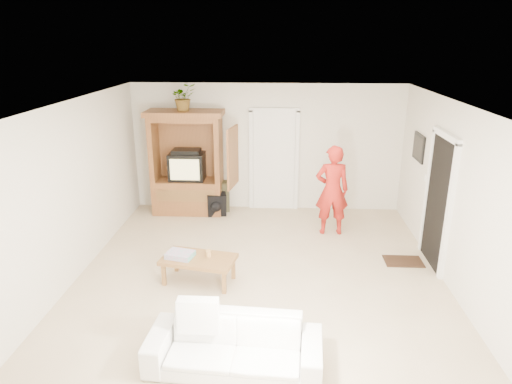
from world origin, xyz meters
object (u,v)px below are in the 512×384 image
(man, at_px, (332,190))
(coffee_table, at_px, (199,261))
(armoire, at_px, (188,169))
(sofa, at_px, (234,345))

(man, relative_size, coffee_table, 1.45)
(armoire, bearing_deg, sofa, -73.40)
(coffee_table, bearing_deg, sofa, -57.57)
(armoire, distance_m, sofa, 4.92)
(sofa, bearing_deg, man, 73.07)
(armoire, xyz_separation_m, sofa, (1.39, -4.68, -0.63))
(armoire, relative_size, sofa, 1.11)
(man, distance_m, coffee_table, 2.89)
(armoire, height_order, man, armoire)
(sofa, bearing_deg, coffee_table, 114.98)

